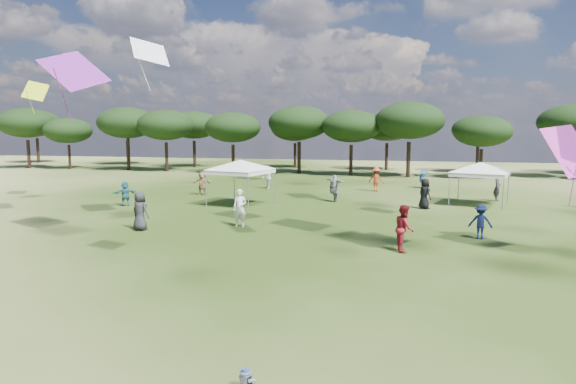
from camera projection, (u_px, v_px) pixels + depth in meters
name	position (u px, v px, depth m)	size (l,w,h in m)	color
tree_line	(401.00, 124.00, 51.41)	(108.78, 17.63, 7.77)	black
tent_left	(240.00, 162.00, 30.14)	(6.42, 6.42, 3.19)	gray
tent_right	(481.00, 164.00, 30.34)	(6.35, 6.35, 3.03)	gray
toddler	(246.00, 381.00, 8.78)	(0.34, 0.37, 0.45)	black
festival_crowd	(342.00, 191.00, 30.85)	(29.15, 23.16, 1.89)	black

